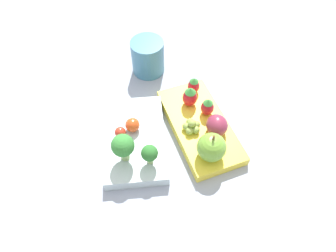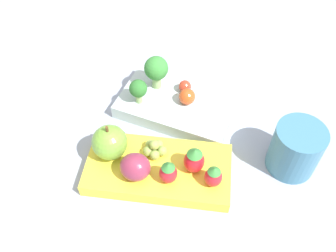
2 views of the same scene
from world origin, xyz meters
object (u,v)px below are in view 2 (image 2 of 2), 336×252
apple (110,142)px  strawberry_2 (213,176)px  broccoli_floret_0 (156,69)px  strawberry_0 (194,160)px  bento_box_fruit (158,169)px  cherry_tomato_0 (183,86)px  broccoli_floret_1 (138,89)px  grape_cluster (154,149)px  strawberry_1 (168,172)px  bento_box_savoury (177,105)px  drinking_cup (296,149)px  plum (135,167)px  cherry_tomato_1 (187,97)px

apple → strawberry_2: 0.16m
broccoli_floret_0 → strawberry_0: size_ratio=1.34×
bento_box_fruit → broccoli_floret_0: (-0.05, 0.16, 0.05)m
cherry_tomato_0 → strawberry_2: size_ratio=0.55×
broccoli_floret_1 → grape_cluster: bearing=-58.6°
broccoli_floret_0 → strawberry_1: 0.19m
bento_box_fruit → cherry_tomato_0: cherry_tomato_0 is taller
bento_box_savoury → cherry_tomato_0: 0.04m
apple → drinking_cup: 0.28m
plum → bento_box_fruit: bearing=43.4°
cherry_tomato_0 → bento_box_savoury: bearing=-98.0°
strawberry_2 → drinking_cup: 0.14m
cherry_tomato_0 → cherry_tomato_1: (0.01, -0.03, 0.00)m
bento_box_savoury → cherry_tomato_0: bearing=82.0°
bento_box_savoury → grape_cluster: (-0.01, -0.11, 0.02)m
bento_box_fruit → broccoli_floret_1: bearing=120.9°
cherry_tomato_1 → plum: size_ratio=0.62×
bento_box_fruit → drinking_cup: (0.19, 0.07, 0.03)m
broccoli_floret_1 → strawberry_1: 0.16m
apple → drinking_cup: apple is taller
bento_box_fruit → strawberry_0: 0.06m
apple → strawberry_1: 0.10m
cherry_tomato_0 → grape_cluster: grape_cluster is taller
strawberry_0 → strawberry_2: bearing=-27.4°
cherry_tomato_1 → plum: (-0.04, -0.16, 0.00)m
broccoli_floret_1 → apple: bearing=-93.6°
strawberry_2 → strawberry_1: bearing=-169.2°
bento_box_fruit → strawberry_2: size_ratio=5.94×
bento_box_savoury → broccoli_floret_1: size_ratio=4.48×
strawberry_0 → plum: 0.09m
strawberry_1 → drinking_cup: (0.17, 0.09, -0.00)m
strawberry_1 → strawberry_2: bearing=10.8°
broccoli_floret_1 → plum: 0.15m
bento_box_fruit → broccoli_floret_1: (-0.07, 0.11, 0.04)m
drinking_cup → plum: bearing=-156.0°
plum → apple: bearing=151.7°
bento_box_fruit → broccoli_floret_0: 0.17m
strawberry_1 → apple: bearing=167.5°
strawberry_1 → strawberry_2: 0.06m
grape_cluster → cherry_tomato_0: bearing=86.4°
broccoli_floret_0 → strawberry_0: bearing=-55.2°
strawberry_1 → strawberry_2: size_ratio=1.04×
cherry_tomato_1 → bento_box_savoury: bearing=-178.8°
strawberry_0 → broccoli_floret_1: bearing=139.2°
grape_cluster → plum: bearing=-107.3°
strawberry_0 → strawberry_1: (-0.03, -0.03, -0.00)m
broccoli_floret_1 → cherry_tomato_0: broccoli_floret_1 is taller
grape_cluster → bento_box_savoury: bearing=87.4°
bento_box_fruit → drinking_cup: bearing=20.7°
bento_box_savoury → broccoli_floret_1: 0.08m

